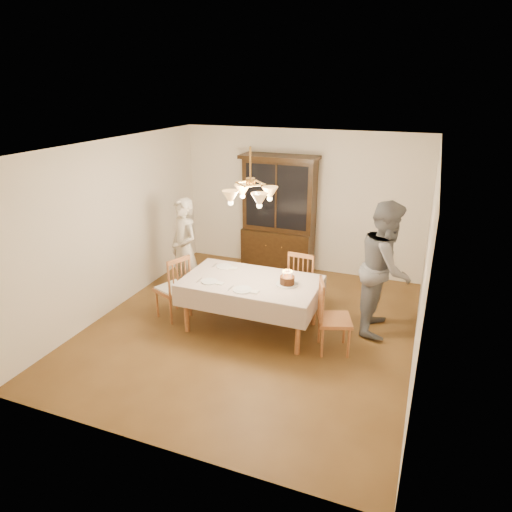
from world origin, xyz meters
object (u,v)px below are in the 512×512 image
at_px(chair_far_side, 304,284).
at_px(china_hutch, 279,217).
at_px(elderly_woman, 185,249).
at_px(birthday_cake, 287,281).
at_px(dining_table, 251,285).

bearing_deg(chair_far_side, china_hutch, 121.95).
relative_size(elderly_woman, birthday_cake, 5.57).
relative_size(dining_table, elderly_woman, 1.14).
distance_m(dining_table, chair_far_side, 1.02).
distance_m(dining_table, china_hutch, 2.31).
height_order(china_hutch, elderly_woman, china_hutch).
height_order(chair_far_side, birthday_cake, chair_far_side).
bearing_deg(chair_far_side, elderly_woman, -173.51).
xyz_separation_m(dining_table, elderly_woman, (-1.40, 0.61, 0.15)).
height_order(dining_table, chair_far_side, chair_far_side).
xyz_separation_m(chair_far_side, elderly_woman, (-1.94, -0.22, 0.39)).
bearing_deg(china_hutch, chair_far_side, -58.05).
xyz_separation_m(china_hutch, elderly_woman, (-1.05, -1.65, -0.21)).
xyz_separation_m(dining_table, chair_far_side, (0.55, 0.83, -0.24)).
height_order(dining_table, birthday_cake, birthday_cake).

